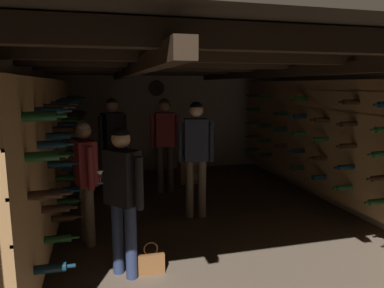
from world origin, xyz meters
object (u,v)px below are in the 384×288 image
wine_crate_stack (191,168)px  person_host_center (196,148)px  person_guest_rear_center (165,136)px  person_guest_near_left (123,189)px  display_bottle (190,147)px  person_guest_mid_left (85,173)px  handbag (151,262)px  person_guest_far_left (113,137)px

wine_crate_stack → person_host_center: person_host_center is taller
person_host_center → person_guest_rear_center: size_ratio=1.00×
wine_crate_stack → person_guest_near_left: 3.72m
display_bottle → person_guest_mid_left: (-1.93, -2.37, 0.18)m
handbag → display_bottle: bearing=68.8°
person_guest_near_left → person_guest_far_left: (0.02, 2.73, 0.14)m
person_guest_near_left → person_guest_far_left: size_ratio=0.89×
person_guest_rear_center → wine_crate_stack: bearing=40.6°
person_guest_mid_left → person_guest_far_left: person_guest_far_left is taller
wine_crate_stack → handbag: 3.58m
person_guest_near_left → handbag: (0.27, -0.02, -0.82)m
display_bottle → handbag: bearing=-111.2°
person_guest_rear_center → person_guest_mid_left: 2.30m
wine_crate_stack → handbag: size_ratio=1.72×
wine_crate_stack → person_guest_far_left: 1.84m
wine_crate_stack → person_guest_mid_left: 3.18m
person_host_center → person_guest_rear_center: (-0.21, 1.34, -0.00)m
person_guest_mid_left → person_guest_far_left: size_ratio=0.88×
wine_crate_stack → person_guest_mid_left: person_guest_mid_left is taller
wine_crate_stack → handbag: wine_crate_stack is taller
display_bottle → person_guest_mid_left: size_ratio=0.23×
wine_crate_stack → person_host_center: 2.08m
person_guest_near_left → person_guest_mid_left: bearing=113.7°
display_bottle → person_guest_mid_left: 3.06m
person_guest_far_left → person_guest_rear_center: bearing=1.5°
wine_crate_stack → person_guest_far_left: size_ratio=0.34×
person_host_center → person_guest_far_left: 1.74m
display_bottle → person_guest_far_left: bearing=-160.9°
person_guest_rear_center → handbag: size_ratio=4.98×
display_bottle → person_guest_far_left: person_guest_far_left is taller
person_guest_near_left → display_bottle: bearing=64.7°
person_guest_far_left → handbag: bearing=-84.8°
wine_crate_stack → handbag: bearing=-111.6°
display_bottle → handbag: 3.57m
person_guest_mid_left → handbag: person_guest_mid_left is taller
person_guest_far_left → person_host_center: bearing=-49.1°
person_guest_rear_center → person_guest_mid_left: size_ratio=1.13×
person_host_center → person_guest_near_left: bearing=-129.4°
display_bottle → person_host_center: bearing=-101.6°
person_guest_near_left → handbag: person_guest_near_left is taller
wine_crate_stack → person_host_center: size_ratio=0.34×
person_guest_mid_left → person_guest_rear_center: bearing=54.3°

